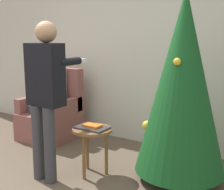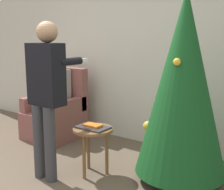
{
  "view_description": "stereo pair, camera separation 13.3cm",
  "coord_description": "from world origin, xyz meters",
  "px_view_note": "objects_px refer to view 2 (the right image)",
  "views": [
    {
      "loc": [
        2.27,
        -1.59,
        1.52
      ],
      "look_at": [
        0.56,
        0.99,
        0.92
      ],
      "focal_mm": 50.0,
      "sensor_mm": 36.0,
      "label": 1
    },
    {
      "loc": [
        2.38,
        -1.51,
        1.52
      ],
      "look_at": [
        0.56,
        0.99,
        0.92
      ],
      "focal_mm": 50.0,
      "sensor_mm": 36.0,
      "label": 2
    }
  ],
  "objects_px": {
    "person_seated": "(54,94)",
    "side_stool": "(93,135)",
    "armchair": "(57,115)",
    "person_standing": "(46,88)",
    "christmas_tree": "(183,84)"
  },
  "relations": [
    {
      "from": "person_seated",
      "to": "armchair",
      "type": "bearing_deg",
      "value": 90.0
    },
    {
      "from": "christmas_tree",
      "to": "armchair",
      "type": "relative_size",
      "value": 1.91
    },
    {
      "from": "person_standing",
      "to": "side_stool",
      "type": "xyz_separation_m",
      "value": [
        0.33,
        0.34,
        -0.54
      ]
    },
    {
      "from": "armchair",
      "to": "side_stool",
      "type": "xyz_separation_m",
      "value": [
        1.25,
        -0.67,
        0.1
      ]
    },
    {
      "from": "person_standing",
      "to": "armchair",
      "type": "bearing_deg",
      "value": 132.38
    },
    {
      "from": "christmas_tree",
      "to": "armchair",
      "type": "bearing_deg",
      "value": 172.77
    },
    {
      "from": "christmas_tree",
      "to": "armchair",
      "type": "height_order",
      "value": "christmas_tree"
    },
    {
      "from": "armchair",
      "to": "person_standing",
      "type": "height_order",
      "value": "person_standing"
    },
    {
      "from": "side_stool",
      "to": "person_seated",
      "type": "bearing_deg",
      "value": 153.2
    },
    {
      "from": "side_stool",
      "to": "armchair",
      "type": "bearing_deg",
      "value": 151.88
    },
    {
      "from": "person_seated",
      "to": "side_stool",
      "type": "distance_m",
      "value": 1.42
    },
    {
      "from": "person_standing",
      "to": "side_stool",
      "type": "height_order",
      "value": "person_standing"
    },
    {
      "from": "armchair",
      "to": "person_standing",
      "type": "bearing_deg",
      "value": -47.62
    },
    {
      "from": "armchair",
      "to": "person_seated",
      "type": "xyz_separation_m",
      "value": [
        0.0,
        -0.04,
        0.33
      ]
    },
    {
      "from": "armchair",
      "to": "side_stool",
      "type": "height_order",
      "value": "armchair"
    }
  ]
}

